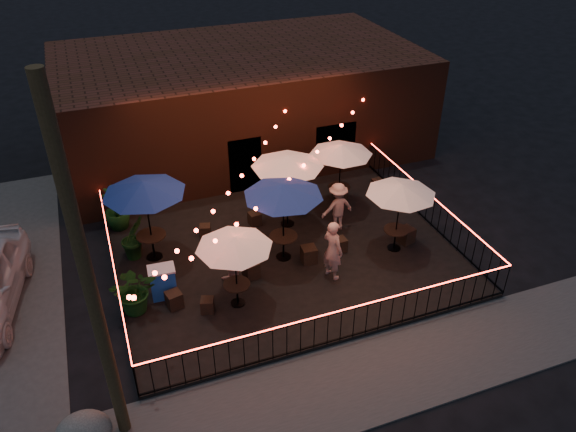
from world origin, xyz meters
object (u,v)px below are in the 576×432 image
cafe_table_1 (144,189)px  cafe_table_2 (283,191)px  utility_pole (90,287)px  cafe_table_5 (341,150)px  cafe_table_3 (287,162)px  cafe_table_0 (234,243)px  cooler (163,282)px  cafe_table_4 (401,190)px

cafe_table_1 → cafe_table_2: size_ratio=0.97×
utility_pole → cafe_table_5: bearing=38.9°
utility_pole → cafe_table_3: (6.02, 6.03, -1.55)m
utility_pole → cafe_table_2: 7.01m
utility_pole → cafe_table_0: 4.79m
utility_pole → cafe_table_2: utility_pole is taller
cooler → cafe_table_3: bearing=29.4°
cafe_table_2 → cooler: cafe_table_2 is taller
cafe_table_5 → cooler: bearing=-157.9°
cafe_table_4 → cooler: bearing=177.6°
cafe_table_3 → cafe_table_4: bearing=-43.0°
cafe_table_0 → cafe_table_4: (5.26, 0.73, 0.07)m
cafe_table_1 → cooler: size_ratio=2.77×
cafe_table_1 → cafe_table_4: 7.38m
cafe_table_2 → cafe_table_3: (0.75, 1.66, -0.03)m
utility_pole → cafe_table_1: (1.60, 5.76, -1.44)m
cooler → cafe_table_4: bearing=1.2°
cafe_table_2 → cafe_table_3: 1.82m
cafe_table_0 → cafe_table_4: bearing=7.9°
cafe_table_1 → cafe_table_4: bearing=-17.2°
cafe_table_4 → cooler: 7.25m
cooler → cafe_table_2: bearing=11.0°
cafe_table_0 → cafe_table_3: 4.14m
cafe_table_3 → cafe_table_0: bearing=-129.7°
cafe_table_1 → cooler: bearing=-90.7°
utility_pole → cooler: utility_pole is taller
cafe_table_0 → cafe_table_5: (4.73, 3.69, 0.08)m
cafe_table_2 → cafe_table_5: size_ratio=1.01×
cafe_table_2 → cooler: 4.16m
cafe_table_1 → cafe_table_3: 4.43m
cafe_table_0 → cooler: 2.59m
cafe_table_5 → cooler: (-6.53, -2.66, -1.62)m
cafe_table_0 → cafe_table_2: 2.44m
cafe_table_3 → cafe_table_1: bearing=-176.5°
utility_pole → cooler: bearing=67.9°
utility_pole → cafe_table_5: (8.11, 6.54, -1.74)m
cafe_table_2 → cafe_table_3: size_ratio=0.90×
cafe_table_4 → cafe_table_3: bearing=137.0°
utility_pole → cafe_table_1: utility_pole is taller
cafe_table_3 → cooler: bearing=-154.3°
cafe_table_2 → cafe_table_5: 3.58m
cafe_table_2 → cafe_table_5: bearing=37.5°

